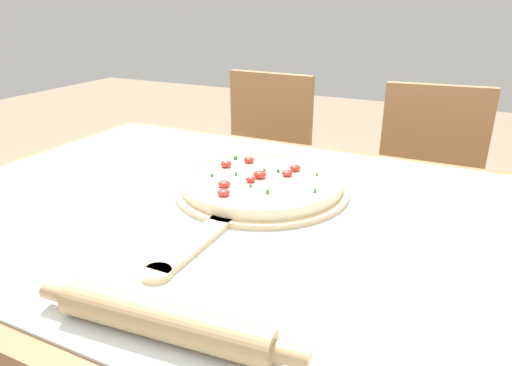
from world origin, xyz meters
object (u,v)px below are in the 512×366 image
pizza_peel (258,191)px  chair_right (427,190)px  pizza (261,181)px  chair_left (261,164)px  rolling_pin (164,321)px

pizza_peel → chair_right: (0.31, 0.82, -0.25)m
pizza → chair_left: bearing=115.3°
chair_left → chair_right: bearing=2.4°
pizza → rolling_pin: 0.52m
pizza → rolling_pin: (0.10, -0.51, -0.00)m
pizza_peel → pizza: 0.03m
pizza → rolling_pin: bearing=-79.2°
chair_left → chair_right: 0.68m
pizza_peel → pizza: bearing=91.2°
chair_left → chair_right: same height
pizza_peel → chair_left: chair_left is taller
rolling_pin → chair_right: chair_right is taller
pizza → chair_right: 0.89m
pizza_peel → rolling_pin: 0.49m
pizza → rolling_pin: rolling_pin is taller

